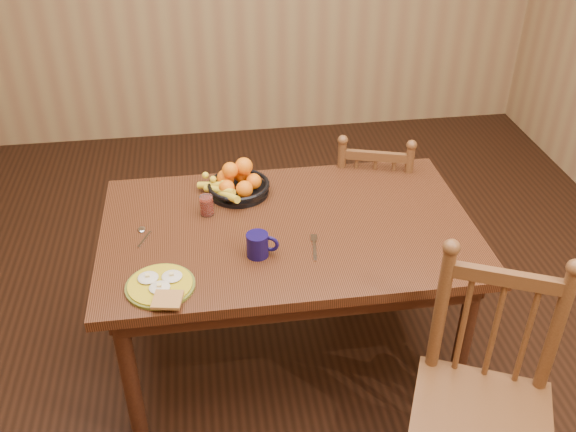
{
  "coord_description": "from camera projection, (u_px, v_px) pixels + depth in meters",
  "views": [
    {
      "loc": [
        -0.33,
        -2.26,
        2.32
      ],
      "look_at": [
        0.0,
        0.0,
        0.8
      ],
      "focal_mm": 40.0,
      "sensor_mm": 36.0,
      "label": 1
    }
  ],
  "objects": [
    {
      "name": "room",
      "position": [
        288.0,
        96.0,
        2.43
      ],
      "size": [
        4.52,
        5.02,
        2.72
      ],
      "color": "black",
      "rests_on": "ground"
    },
    {
      "name": "juice_glass",
      "position": [
        207.0,
        206.0,
        2.82
      ],
      "size": [
        0.06,
        0.06,
        0.09
      ],
      "color": "silver",
      "rests_on": "dining_table"
    },
    {
      "name": "breakfast_plate",
      "position": [
        161.0,
        286.0,
        2.41
      ],
      "size": [
        0.26,
        0.3,
        0.04
      ],
      "color": "#59601E",
      "rests_on": "dining_table"
    },
    {
      "name": "dining_table",
      "position": [
        288.0,
        242.0,
        2.81
      ],
      "size": [
        1.6,
        1.0,
        0.75
      ],
      "color": "black",
      "rests_on": "ground"
    },
    {
      "name": "chair_near",
      "position": [
        483.0,
        406.0,
        2.26
      ],
      "size": [
        0.62,
        0.61,
        1.05
      ],
      "rotation": [
        0.0,
        0.0,
        -0.43
      ],
      "color": "#472B15",
      "rests_on": "ground"
    },
    {
      "name": "coffee_mug",
      "position": [
        259.0,
        245.0,
        2.56
      ],
      "size": [
        0.13,
        0.09,
        0.1
      ],
      "color": "#100A39",
      "rests_on": "dining_table"
    },
    {
      "name": "spoon",
      "position": [
        143.0,
        233.0,
        2.71
      ],
      "size": [
        0.06,
        0.15,
        0.01
      ],
      "rotation": [
        0.0,
        0.0,
        -0.4
      ],
      "color": "silver",
      "rests_on": "dining_table"
    },
    {
      "name": "fork",
      "position": [
        314.0,
        246.0,
        2.64
      ],
      "size": [
        0.04,
        0.18,
        0.0
      ],
      "rotation": [
        0.0,
        0.0,
        -0.14
      ],
      "color": "silver",
      "rests_on": "dining_table"
    },
    {
      "name": "fruit_bowl",
      "position": [
        237.0,
        183.0,
        2.96
      ],
      "size": [
        0.32,
        0.32,
        0.17
      ],
      "color": "black",
      "rests_on": "dining_table"
    },
    {
      "name": "chair_far",
      "position": [
        371.0,
        207.0,
        3.47
      ],
      "size": [
        0.5,
        0.49,
        0.89
      ],
      "rotation": [
        0.0,
        0.0,
        2.84
      ],
      "color": "#472B15",
      "rests_on": "ground"
    }
  ]
}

